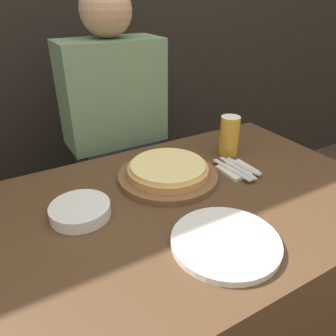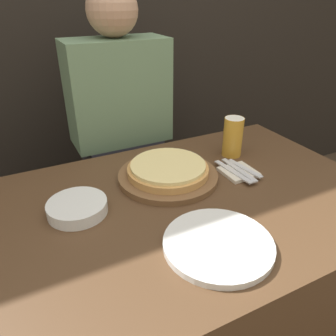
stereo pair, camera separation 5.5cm
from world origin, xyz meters
name	(u,v)px [view 1 (the left image)]	position (x,y,z in m)	size (l,w,h in m)	color
dining_table	(169,289)	(0.00, 0.00, 0.35)	(1.37, 0.81, 0.71)	#4C331E
pizza_on_board	(168,172)	(0.07, 0.14, 0.73)	(0.33, 0.33, 0.06)	brown
beer_glass	(229,134)	(0.37, 0.19, 0.79)	(0.07, 0.07, 0.15)	gold
dinner_plate	(225,242)	(0.03, -0.22, 0.71)	(0.27, 0.27, 0.02)	silver
side_bowl	(80,210)	(-0.24, 0.08, 0.72)	(0.17, 0.17, 0.04)	silver
napkin_stack	(237,170)	(0.31, 0.06, 0.71)	(0.11, 0.11, 0.01)	beige
fork	(232,170)	(0.28, 0.06, 0.72)	(0.03, 0.18, 0.00)	silver
dinner_knife	(237,168)	(0.31, 0.06, 0.72)	(0.02, 0.18, 0.00)	silver
spoon	(243,166)	(0.33, 0.06, 0.72)	(0.04, 0.15, 0.00)	silver
diner_person	(117,151)	(0.06, 0.57, 0.63)	(0.41, 0.20, 1.30)	#33333D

